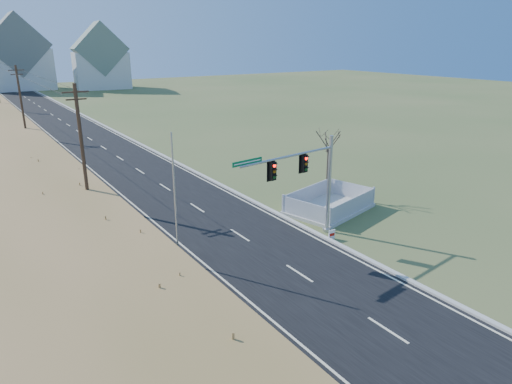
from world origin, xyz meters
name	(u,v)px	position (x,y,z in m)	size (l,w,h in m)	color
ground	(277,260)	(0.00, 0.00, 0.00)	(260.00, 260.00, 0.00)	#42572A
road	(71,127)	(0.00, 50.00, 0.03)	(8.00, 180.00, 0.06)	black
curb	(101,124)	(4.15, 50.00, 0.09)	(0.30, 180.00, 0.18)	#B2AFA8
utility_pole_near	(82,145)	(-6.50, 15.00, 4.68)	(1.80, 0.26, 9.00)	#422D1E
utility_pole_mid	(21,101)	(-6.50, 45.00, 4.68)	(1.80, 0.26, 9.00)	#422D1E
condo_n	(18,59)	(2.00, 112.00, 7.61)	(15.27, 10.20, 18.54)	silver
condo_ne	(101,61)	(20.00, 104.00, 6.84)	(14.12, 10.51, 16.52)	silver
traffic_signal_mast	(310,178)	(3.33, 1.34, 3.95)	(7.86, 1.22, 6.29)	#9EA0A5
fence_enclosure	(329,207)	(7.85, 4.34, 0.28)	(7.01, 5.61, 1.40)	#B7B5AD
open_sign	(332,234)	(4.50, 0.40, 0.33)	(0.50, 0.07, 0.62)	white
flagpole	(176,214)	(-4.80, 2.70, 2.94)	(0.33, 0.33, 7.38)	#B7B5AD
bare_tree	(329,140)	(9.91, 6.92, 4.57)	(2.14, 2.14, 5.67)	#4C3F33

